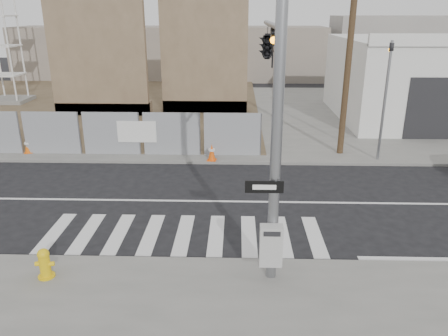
{
  "coord_description": "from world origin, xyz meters",
  "views": [
    {
      "loc": [
        1.59,
        -14.35,
        6.48
      ],
      "look_at": [
        1.18,
        -0.33,
        1.4
      ],
      "focal_mm": 35.0,
      "sensor_mm": 36.0,
      "label": 1
    }
  ],
  "objects_px": {
    "fire_hydrant": "(45,263)",
    "traffic_cone_c": "(28,145)",
    "signal_pole": "(270,75)",
    "auto_shop": "(440,79)",
    "traffic_cone_d": "(212,152)"
  },
  "relations": [
    {
      "from": "fire_hydrant",
      "to": "traffic_cone_d",
      "type": "height_order",
      "value": "fire_hydrant"
    },
    {
      "from": "auto_shop",
      "to": "traffic_cone_c",
      "type": "xyz_separation_m",
      "value": [
        -22.26,
        -7.89,
        -2.06
      ]
    },
    {
      "from": "traffic_cone_c",
      "to": "traffic_cone_d",
      "type": "distance_m",
      "value": 8.8
    },
    {
      "from": "traffic_cone_d",
      "to": "traffic_cone_c",
      "type": "bearing_deg",
      "value": 174.41
    },
    {
      "from": "traffic_cone_c",
      "to": "traffic_cone_d",
      "type": "relative_size",
      "value": 0.96
    },
    {
      "from": "fire_hydrant",
      "to": "traffic_cone_d",
      "type": "xyz_separation_m",
      "value": [
        3.68,
        9.25,
        -0.02
      ]
    },
    {
      "from": "signal_pole",
      "to": "traffic_cone_c",
      "type": "relative_size",
      "value": 9.52
    },
    {
      "from": "auto_shop",
      "to": "fire_hydrant",
      "type": "distance_m",
      "value": 24.96
    },
    {
      "from": "signal_pole",
      "to": "traffic_cone_d",
      "type": "distance_m",
      "value": 7.85
    },
    {
      "from": "fire_hydrant",
      "to": "traffic_cone_c",
      "type": "relative_size",
      "value": 1.08
    },
    {
      "from": "traffic_cone_c",
      "to": "traffic_cone_d",
      "type": "bearing_deg",
      "value": -5.59
    },
    {
      "from": "fire_hydrant",
      "to": "traffic_cone_d",
      "type": "bearing_deg",
      "value": 56.86
    },
    {
      "from": "auto_shop",
      "to": "traffic_cone_d",
      "type": "height_order",
      "value": "auto_shop"
    },
    {
      "from": "fire_hydrant",
      "to": "traffic_cone_d",
      "type": "distance_m",
      "value": 9.95
    },
    {
      "from": "auto_shop",
      "to": "traffic_cone_c",
      "type": "bearing_deg",
      "value": -160.49
    }
  ]
}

